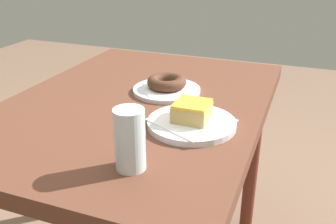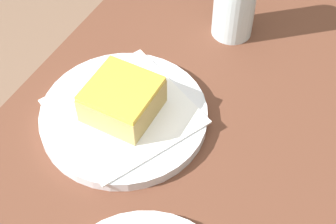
{
  "view_description": "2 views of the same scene",
  "coord_description": "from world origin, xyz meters",
  "px_view_note": "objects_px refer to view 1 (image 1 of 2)",
  "views": [
    {
      "loc": [
        -0.9,
        -0.44,
        1.13
      ],
      "look_at": [
        -0.11,
        -0.14,
        0.75
      ],
      "focal_mm": 40.34,
      "sensor_mm": 36.0,
      "label": 1
    },
    {
      "loc": [
        0.23,
        0.05,
        1.25
      ],
      "look_at": [
        -0.11,
        -0.13,
        0.77
      ],
      "focal_mm": 54.71,
      "sensor_mm": 36.0,
      "label": 2
    }
  ],
  "objects_px": {
    "donut_glazed_square": "(192,111)",
    "donut_chocolate_ring": "(167,82)",
    "plate_chocolate_ring": "(167,90)",
    "water_glass": "(130,140)",
    "plate_glazed_square": "(192,123)"
  },
  "relations": [
    {
      "from": "plate_chocolate_ring",
      "to": "donut_glazed_square",
      "type": "distance_m",
      "value": 0.24
    },
    {
      "from": "plate_glazed_square",
      "to": "water_glass",
      "type": "distance_m",
      "value": 0.24
    },
    {
      "from": "water_glass",
      "to": "donut_glazed_square",
      "type": "bearing_deg",
      "value": -13.98
    },
    {
      "from": "plate_glazed_square",
      "to": "donut_glazed_square",
      "type": "xyz_separation_m",
      "value": [
        0.0,
        0.0,
        0.03
      ]
    },
    {
      "from": "plate_chocolate_ring",
      "to": "water_glass",
      "type": "relative_size",
      "value": 1.6
    },
    {
      "from": "donut_glazed_square",
      "to": "plate_glazed_square",
      "type": "bearing_deg",
      "value": -90.0
    },
    {
      "from": "water_glass",
      "to": "plate_glazed_square",
      "type": "bearing_deg",
      "value": -13.98
    },
    {
      "from": "donut_glazed_square",
      "to": "donut_chocolate_ring",
      "type": "bearing_deg",
      "value": 35.64
    },
    {
      "from": "donut_chocolate_ring",
      "to": "donut_glazed_square",
      "type": "xyz_separation_m",
      "value": [
        -0.2,
        -0.14,
        0.01
      ]
    },
    {
      "from": "donut_chocolate_ring",
      "to": "plate_glazed_square",
      "type": "relative_size",
      "value": 0.54
    },
    {
      "from": "donut_glazed_square",
      "to": "plate_chocolate_ring",
      "type": "bearing_deg",
      "value": 35.64
    },
    {
      "from": "plate_glazed_square",
      "to": "donut_glazed_square",
      "type": "distance_m",
      "value": 0.03
    },
    {
      "from": "plate_glazed_square",
      "to": "donut_glazed_square",
      "type": "relative_size",
      "value": 2.62
    },
    {
      "from": "donut_chocolate_ring",
      "to": "donut_glazed_square",
      "type": "bearing_deg",
      "value": -144.36
    },
    {
      "from": "plate_chocolate_ring",
      "to": "donut_glazed_square",
      "type": "height_order",
      "value": "donut_glazed_square"
    }
  ]
}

